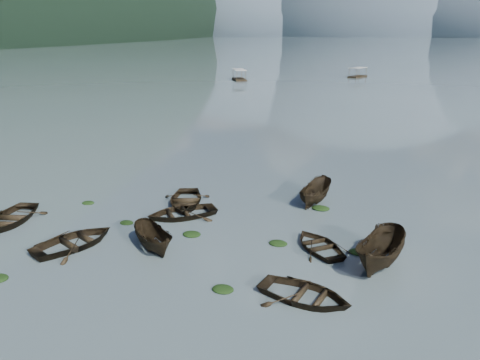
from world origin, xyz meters
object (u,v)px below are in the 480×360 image
(rowboat_3, at_px, (319,248))
(pontoon_left, at_px, (239,80))
(pontoon_centre, at_px, (357,77))
(rowboat_0, at_px, (11,222))

(rowboat_3, distance_m, pontoon_left, 88.35)
(pontoon_centre, bearing_deg, rowboat_0, -74.07)
(rowboat_3, bearing_deg, rowboat_0, -32.64)
(rowboat_3, bearing_deg, pontoon_centre, -126.24)
(rowboat_0, xyz_separation_m, pontoon_centre, (11.94, 100.64, 0.00))
(pontoon_centre, bearing_deg, pontoon_left, -125.35)
(pontoon_left, relative_size, pontoon_centre, 1.06)
(pontoon_left, height_order, pontoon_centre, pontoon_left)
(rowboat_3, relative_size, pontoon_centre, 0.65)
(rowboat_3, height_order, pontoon_centre, pontoon_centre)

